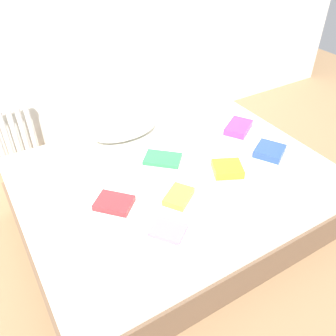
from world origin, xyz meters
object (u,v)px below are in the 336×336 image
Objects in this scene: textbook_red at (114,203)px; textbook_blue at (270,151)px; textbook_orange at (227,169)px; textbook_purple at (238,127)px; bed at (172,198)px; radiator at (11,136)px; textbook_lime at (179,196)px; textbook_pink at (168,230)px; pillow at (124,128)px; textbook_green at (162,159)px.

textbook_blue is at bearing 42.93° from textbook_red.
textbook_orange is 0.54m from textbook_purple.
bed is at bearing 132.97° from textbook_blue.
bed is 1.46m from radiator.
textbook_blue is 0.93× the size of textbook_red.
textbook_blue is 1.04× the size of textbook_lime.
bed is 9.51× the size of textbook_red.
bed is 0.61m from textbook_pink.
textbook_purple reaches higher than textbook_red.
pillow reaches higher than textbook_blue.
bed is 0.40m from textbook_lime.
textbook_orange is at bearing -62.88° from pillow.
textbook_green is (0.81, -1.08, 0.13)m from radiator.
radiator is 2.82× the size of textbook_orange.
radiator is 2.18× the size of textbook_purple.
pillow is at bearing 142.90° from textbook_orange.
textbook_blue reaches higher than textbook_pink.
radiator is at bearing 169.91° from textbook_green.
pillow is at bearing 98.95° from bed.
textbook_lime is at bearing -113.66° from bed.
textbook_lime reaches higher than textbook_pink.
bed is 0.76m from textbook_blue.
textbook_purple is (0.70, 0.04, 0.01)m from textbook_green.
textbook_lime is (0.70, -1.47, 0.14)m from radiator.
textbook_orange is 0.77m from textbook_red.
textbook_red is at bearing -166.05° from bed.
textbook_green is (-0.68, 0.32, -0.01)m from textbook_blue.
textbook_orange is 0.76× the size of textbook_green.
bed is at bearing -55.89° from radiator.
radiator reaches higher than textbook_blue.
textbook_purple is at bearing 12.64° from bed.
textbook_blue is at bearing -16.63° from bed.
textbook_blue is (0.68, -0.20, 0.28)m from bed.
radiator is (-0.81, 1.20, 0.13)m from bed.
textbook_green is 1.02× the size of textbook_purple.
textbook_blue is 1.06× the size of textbook_orange.
textbook_blue is at bearing 26.79° from textbook_orange.
textbook_green is at bearing 158.07° from textbook_orange.
textbook_lime is at bearing -63.40° from textbook_green.
textbook_lime is (-0.03, -0.80, -0.05)m from pillow.
textbook_blue is at bearing -43.24° from radiator.
textbook_green is 0.65m from textbook_pink.
textbook_red is at bearing -161.14° from textbook_orange.
pillow is 2.41× the size of textbook_red.
pillow reaches higher than textbook_pink.
textbook_orange is at bearing 40.31° from textbook_red.
textbook_pink is at bearing 179.42° from textbook_purple.
textbook_green is at bearing 124.20° from textbook_blue.
textbook_orange is 0.45m from textbook_green.
pillow reaches higher than textbook_purple.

